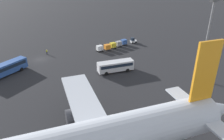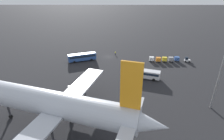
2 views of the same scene
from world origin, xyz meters
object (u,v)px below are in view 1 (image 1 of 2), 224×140
worker_person (47,52)px  cargo_cart_white (100,48)px  shuttle_bus_near (6,68)px  cargo_cart_grey (119,44)px  baggage_tug (133,41)px  cargo_cart_blue (124,42)px  cargo_cart_orange (107,47)px  shuttle_bus_far (116,65)px  cargo_cart_yellow (113,45)px

worker_person → cargo_cart_white: size_ratio=0.81×
shuttle_bus_near → cargo_cart_grey: 38.46m
baggage_tug → cargo_cart_grey: baggage_tug is taller
baggage_tug → worker_person: bearing=-6.5°
cargo_cart_blue → cargo_cart_white: (10.96, 0.13, 0.00)m
cargo_cart_blue → cargo_cart_white: size_ratio=1.00×
worker_person → cargo_cart_blue: bearing=163.2°
cargo_cart_blue → cargo_cart_orange: same height
shuttle_bus_far → baggage_tug: (-20.63, -15.61, -0.90)m
cargo_cart_grey → cargo_cart_yellow: size_ratio=1.00×
cargo_cart_yellow → cargo_cart_white: (5.48, -0.34, 0.00)m
cargo_cart_blue → shuttle_bus_near: bearing=-0.2°
shuttle_bus_near → worker_person: size_ratio=6.97×
shuttle_bus_far → cargo_cart_orange: (-8.11, -15.20, -0.65)m
baggage_tug → cargo_cart_blue: baggage_tug is taller
shuttle_bus_near → baggage_tug: size_ratio=4.72×
shuttle_bus_far → cargo_cart_blue: (-16.33, -16.01, -0.65)m
shuttle_bus_far → cargo_cart_orange: 17.24m
worker_person → cargo_cart_orange: cargo_cart_orange is taller
baggage_tug → cargo_cart_orange: (12.51, 0.41, 0.25)m
baggage_tug → cargo_cart_blue: size_ratio=1.20×
cargo_cart_white → shuttle_bus_far: bearing=71.3°
shuttle_bus_far → baggage_tug: bearing=-125.2°
cargo_cart_blue → cargo_cart_orange: (8.22, 0.82, 0.00)m
shuttle_bus_far → worker_person: shuttle_bus_far is taller
cargo_cart_grey → cargo_cart_orange: same height
cargo_cart_grey → cargo_cart_orange: bearing=4.7°
baggage_tug → cargo_cart_yellow: bearing=9.2°
cargo_cart_yellow → baggage_tug: bearing=-179.6°
cargo_cart_white → baggage_tug: bearing=179.0°
cargo_cart_blue → cargo_cart_yellow: (5.48, 0.48, 0.00)m
cargo_cart_yellow → worker_person: bearing=-22.0°
shuttle_bus_far → cargo_cart_white: shuttle_bus_far is taller
cargo_cart_grey → baggage_tug: bearing=179.7°
cargo_cart_orange → cargo_cart_blue: bearing=-174.3°
cargo_cart_orange → cargo_cart_yellow: bearing=-172.9°
baggage_tug → worker_person: 32.11m
shuttle_bus_near → cargo_cart_yellow: 35.72m
cargo_cart_blue → cargo_cart_yellow: bearing=5.0°
worker_person → cargo_cart_grey: 25.38m
cargo_cart_orange → cargo_cart_white: (2.74, -0.68, 0.00)m
shuttle_bus_near → cargo_cart_white: bearing=158.2°
worker_person → cargo_cart_yellow: cargo_cart_yellow is taller
cargo_cart_yellow → cargo_cart_orange: size_ratio=1.00×
shuttle_bus_far → cargo_cart_grey: size_ratio=4.86×
baggage_tug → shuttle_bus_far: bearing=45.9°
worker_person → cargo_cart_orange: (-18.46, 8.89, 0.32)m
baggage_tug → cargo_cart_grey: bearing=8.4°
cargo_cart_grey → cargo_cart_yellow: (2.74, 0.11, 0.00)m
shuttle_bus_far → cargo_cart_blue: bearing=-117.9°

